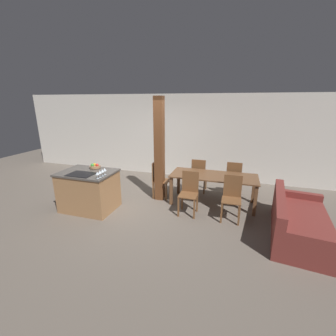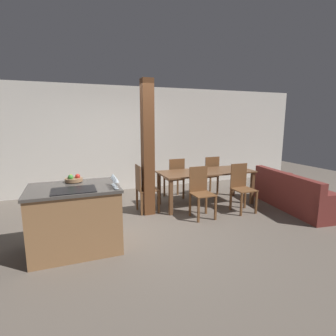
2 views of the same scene
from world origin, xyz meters
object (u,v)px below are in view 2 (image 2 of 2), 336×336
wine_glass_far (114,178)px  dining_chair_head_end (144,188)px  wine_glass_middle (115,179)px  fruit_bowl (74,179)px  couch (298,196)px  dining_chair_near_left (201,191)px  dining_chair_far_left (175,178)px  dining_chair_far_right (210,175)px  wine_glass_end (113,176)px  dining_chair_near_right (242,187)px  wine_glass_near (116,180)px  dining_table (206,175)px  timber_post (148,149)px  kitchen_island (75,218)px

wine_glass_far → dining_chair_head_end: wine_glass_far is taller
wine_glass_middle → fruit_bowl: bearing=132.4°
dining_chair_head_end → couch: (3.11, -0.94, -0.25)m
dining_chair_near_left → dining_chair_head_end: bearing=145.7°
dining_chair_far_left → dining_chair_far_right: bearing=-180.0°
dining_chair_far_right → dining_chair_head_end: bearing=19.0°
fruit_bowl → wine_glass_end: (0.52, -0.39, 0.08)m
fruit_bowl → dining_chair_near_right: 3.24m
dining_chair_near_left → dining_chair_far_right: bearing=54.2°
wine_glass_near → dining_table: 2.71m
fruit_bowl → dining_chair_far_left: fruit_bowl is taller
dining_chair_near_right → dining_table: bearing=125.8°
couch → fruit_bowl: bearing=96.0°
timber_post → wine_glass_near: bearing=-121.3°
dining_table → dining_chair_near_right: size_ratio=2.14×
wine_glass_near → dining_chair_far_right: bearing=39.0°
couch → wine_glass_near: bearing=105.5°
wine_glass_near → dining_chair_far_right: 3.49m
dining_table → dining_chair_near_left: size_ratio=2.14×
wine_glass_end → timber_post: (0.86, 1.14, 0.24)m
dining_chair_far_left → dining_chair_head_end: same height
kitchen_island → wine_glass_end: (0.54, -0.10, 0.59)m
dining_table → dining_chair_far_left: size_ratio=2.14×
dining_chair_near_right → couch: size_ratio=0.47×
couch → dining_chair_far_right: bearing=44.9°
dining_chair_near_right → dining_chair_far_left: same height
wine_glass_far → couch: bearing=5.8°
dining_chair_head_end → dining_chair_near_right: bearing=-109.0°
kitchen_island → wine_glass_end: bearing=-10.4°
wine_glass_near → dining_chair_head_end: (0.80, 1.52, -0.55)m
wine_glass_far → dining_chair_far_left: bearing=48.7°
couch → wine_glass_middle: bearing=104.2°
dining_table → couch: size_ratio=1.00×
wine_glass_far → dining_table: (2.21, 1.34, -0.40)m
dining_table → dining_chair_far_left: (-0.47, 0.64, -0.15)m
kitchen_island → dining_chair_near_right: bearing=9.0°
timber_post → dining_chair_near_right: bearing=-16.3°
wine_glass_end → dining_chair_far_right: bearing=35.3°
wine_glass_far → timber_post: size_ratio=0.06×
dining_chair_far_left → dining_chair_head_end: size_ratio=1.00×
wine_glass_near → dining_table: wine_glass_near is taller
fruit_bowl → couch: (4.43, -0.09, -0.71)m
wine_glass_far → dining_chair_far_right: bearing=36.6°
dining_chair_far_right → wine_glass_end: bearing=35.3°
wine_glass_far → dining_chair_near_left: (1.75, 0.70, -0.55)m
kitchen_island → dining_chair_far_right: size_ratio=1.27×
dining_chair_far_right → kitchen_island: bearing=29.2°
dining_chair_far_right → timber_post: bearing=22.6°
dining_chair_near_left → dining_chair_far_left: same height
kitchen_island → wine_glass_near: (0.54, -0.37, 0.59)m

